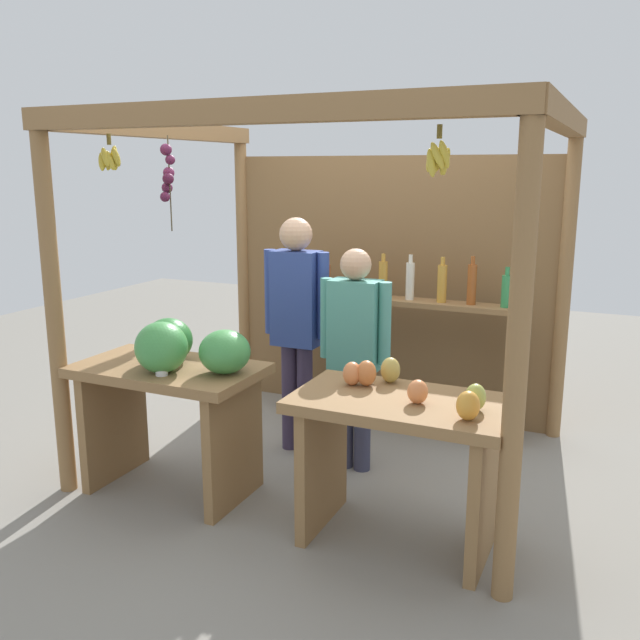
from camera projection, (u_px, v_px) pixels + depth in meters
ground_plane at (333, 459)px, 4.70m from camera, size 12.00×12.00×0.00m
market_stall at (360, 255)px, 4.81m from camera, size 2.78×2.28×2.28m
fruit_counter_left at (175, 380)px, 4.08m from camera, size 1.17×0.66×1.10m
fruit_counter_right at (401, 439)px, 3.55m from camera, size 1.12×0.64×0.94m
bottle_shelf_unit at (395, 324)px, 5.18m from camera, size 1.78×0.22×1.35m
vendor_man at (296, 314)px, 4.66m from camera, size 0.48×0.22×1.64m
vendor_woman at (355, 342)px, 4.38m from camera, size 0.48×0.20×1.47m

